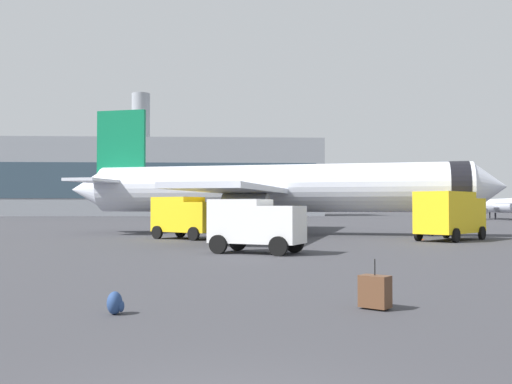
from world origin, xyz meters
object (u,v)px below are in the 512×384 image
Objects in this scene: safety_cone_mid at (420,235)px; traveller_backpack at (115,303)px; service_truck at (186,216)px; safety_cone_near at (194,231)px; airplane_taxiing at (503,206)px; cargo_van at (256,223)px; fuel_truck at (450,214)px; rolling_suitcase at (375,291)px; airplane_at_gate at (272,189)px.

safety_cone_mid is 1.33× the size of traveller_backpack.
service_truck is 7.72× the size of safety_cone_near.
airplane_taxiing is 4.68× the size of cargo_van.
safety_cone_near is (-49.12, -49.19, -1.99)m from airplane_taxiing.
safety_cone_near reaches higher than traveller_backpack.
service_truck is at bearing 171.91° from fuel_truck.
rolling_suitcase is at bearing -117.90° from airplane_taxiing.
airplane_at_gate is at bearing -131.52° from airplane_taxiing.
safety_cone_mid is at bearing 69.11° from rolling_suitcase.
fuel_truck is 26.93m from rolling_suitcase.
airplane_at_gate is 64.77m from airplane_taxiing.
safety_cone_near is 1.04× the size of safety_cone_mid.
service_truck is 0.86× the size of fuel_truck.
cargo_van is 15.00m from rolling_suitcase.
safety_cone_mid is (15.76, -1.83, -1.29)m from service_truck.
airplane_taxiing is at bearing 62.10° from rolling_suitcase.
safety_cone_mid is 26.80m from rolling_suitcase.
safety_cone_near is at bearing 90.69° from traveller_backpack.
service_truck is at bearing 109.50° from cargo_van.
fuel_truck reaches higher than service_truck.
safety_cone_near is at bearing 154.93° from safety_cone_mid.
rolling_suitcase is at bearing -110.89° from safety_cone_mid.
fuel_truck is 16.38m from cargo_van.
fuel_truck reaches higher than cargo_van.
service_truck reaches higher than safety_cone_near.
airplane_at_gate is at bearing 83.19° from cargo_van.
traveller_backpack is at bearing -88.70° from service_truck.
airplane_taxiing is 65.36m from fuel_truck.
safety_cone_near is (-17.35, 7.93, -1.44)m from fuel_truck.
airplane_at_gate is 5.91× the size of fuel_truck.
airplane_taxiing is 34.02× the size of safety_cone_near.
airplane_taxiing is 47.09× the size of traveller_backpack.
service_truck is at bearing -132.09° from airplane_taxiing.
rolling_suitcase is at bearing -90.39° from airplane_at_gate.
traveller_backpack is at bearing -120.82° from safety_cone_mid.
airplane_taxiing is 73.62m from service_truck.
safety_cone_mid is at bearing 59.18° from traveller_backpack.
safety_cone_mid is (-33.59, -56.45, -2.00)m from airplane_taxiing.
airplane_taxiing is at bearing 45.04° from safety_cone_near.
rolling_suitcase is at bearing -82.53° from cargo_van.
airplane_at_gate is 55.17× the size of safety_cone_mid.
airplane_taxiing is 95.26m from traveller_backpack.
service_truck is 1.06× the size of cargo_van.
safety_cone_near is 1.38× the size of traveller_backpack.
cargo_van is at bearing -77.00° from safety_cone_near.
cargo_van is 4.39× the size of rolling_suitcase.
airplane_at_gate reaches higher than rolling_suitcase.
traveller_backpack is (0.39, -32.64, -0.09)m from safety_cone_near.
fuel_truck is at bearing -37.76° from airplane_at_gate.
rolling_suitcase is at bearing -115.01° from fuel_truck.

